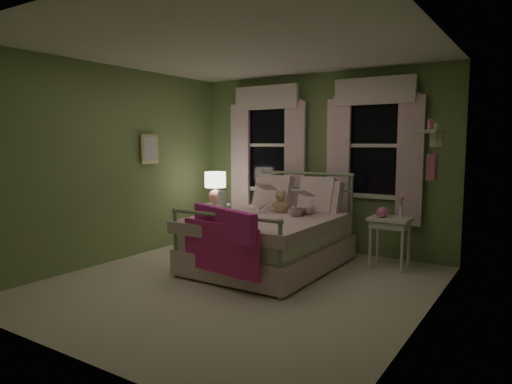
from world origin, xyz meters
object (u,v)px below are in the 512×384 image
Objects in this scene: bed at (271,237)px; teddy_bear at (281,203)px; nightstand_left at (216,219)px; table_lamp at (215,185)px; child_right at (306,191)px; child_left at (269,188)px; nightstand_right at (390,225)px.

bed reaches higher than teddy_bear.
table_lamp reaches higher than nightstand_left.
nightstand_left is (-1.31, 0.54, 0.03)m from bed.
teddy_bear is at bearing 25.81° from child_right.
table_lamp is at bearing 168.16° from teddy_bear.
child_right is 0.36m from teddy_bear.
bed is 3.13× the size of nightstand_left.
child_right is at bearing -4.17° from nightstand_left.
child_right is at bearing 168.88° from child_left.
bed is at bearing -149.37° from nightstand_right.
nightstand_right is (1.30, 0.50, -0.24)m from teddy_bear.
bed is at bearing -90.00° from teddy_bear.
teddy_bear is at bearing -11.84° from table_lamp.
table_lamp reaches higher than teddy_bear.
nightstand_right is at bearing 21.26° from teddy_bear.
teddy_bear is 0.50× the size of nightstand_right.
child_left is at bearing -3.68° from child_right.
child_left reaches higher than child_right.
nightstand_left is 1.34× the size of table_lamp.
child_left is 1.17m from nightstand_left.
table_lamp is 2.65m from nightstand_right.
child_left is at bearing -167.62° from nightstand_right.
child_left reaches higher than table_lamp.
nightstand_right is (1.30, 0.77, 0.17)m from bed.
bed is 0.49m from teddy_bear.
teddy_bear is at bearing -11.84° from nightstand_left.
bed reaches higher than nightstand_right.
bed is 0.77m from child_right.
child_right is at bearing 29.50° from teddy_bear.
nightstand_right is at bearing 5.06° from table_lamp.
bed is 1.52m from table_lamp.
child_left is at bearing -6.42° from table_lamp.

